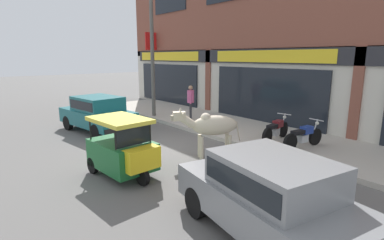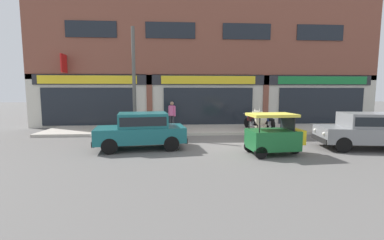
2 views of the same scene
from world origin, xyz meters
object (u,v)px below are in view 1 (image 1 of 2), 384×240
object	(u,v)px
car_0	(269,193)
car_1	(97,112)
cow	(212,126)
pedestrian	(191,99)
motorcycle_0	(276,130)
auto_rickshaw	(124,151)
utility_pole	(153,60)
motorcycle_1	(303,136)

from	to	relation	value
car_0	car_1	bearing A→B (deg)	175.74
cow	pedestrian	bearing A→B (deg)	148.47
car_1	motorcycle_0	distance (m)	7.07
car_0	motorcycle_0	xyz separation A→B (m)	(-3.25, 4.76, -0.28)
car_0	auto_rickshaw	xyz separation A→B (m)	(-4.04, -0.65, -0.15)
auto_rickshaw	utility_pole	size ratio (longest dim) A/B	0.38
cow	car_1	world-z (taller)	cow
car_1	pedestrian	world-z (taller)	pedestrian
pedestrian	auto_rickshaw	bearing A→B (deg)	-54.26
car_1	motorcycle_1	world-z (taller)	car_1
motorcycle_0	pedestrian	xyz separation A→B (m)	(-4.58, -0.14, 0.60)
auto_rickshaw	pedestrian	world-z (taller)	pedestrian
car_0	pedestrian	distance (m)	9.10
motorcycle_1	motorcycle_0	bearing A→B (deg)	177.56
car_0	utility_pole	size ratio (longest dim) A/B	0.70
motorcycle_0	utility_pole	xyz separation A→B (m)	(-6.51, -0.93, 2.33)
auto_rickshaw	motorcycle_0	bearing A→B (deg)	81.75
motorcycle_1	pedestrian	xyz separation A→B (m)	(-5.67, -0.09, 0.60)
cow	utility_pole	size ratio (longest dim) A/B	0.36
motorcycle_1	car_1	bearing A→B (deg)	-149.41
car_1	utility_pole	world-z (taller)	utility_pole
car_0	car_1	xyz separation A→B (m)	(-9.01, 0.67, 0.00)
car_1	motorcycle_1	distance (m)	7.96
cow	pedestrian	xyz separation A→B (m)	(-4.19, 2.57, 0.13)
auto_rickshaw	pedestrian	size ratio (longest dim) A/B	1.27
motorcycle_1	utility_pole	distance (m)	7.99
cow	motorcycle_1	world-z (taller)	cow
car_1	pedestrian	xyz separation A→B (m)	(1.18, 3.95, 0.32)
auto_rickshaw	motorcycle_1	distance (m)	5.68
auto_rickshaw	pedestrian	distance (m)	6.52
car_1	auto_rickshaw	size ratio (longest dim) A/B	1.85
cow	auto_rickshaw	size ratio (longest dim) A/B	0.96
utility_pole	motorcycle_0	bearing A→B (deg)	8.13
car_1	motorcycle_0	world-z (taller)	car_1
cow	car_1	size ratio (longest dim) A/B	0.52
cow	motorcycle_1	distance (m)	3.08
car_1	pedestrian	size ratio (longest dim) A/B	2.35
car_0	auto_rickshaw	distance (m)	4.09
motorcycle_0	motorcycle_1	size ratio (longest dim) A/B	1.00
cow	car_1	bearing A→B (deg)	-165.56
pedestrian	utility_pole	size ratio (longest dim) A/B	0.30
motorcycle_1	utility_pole	bearing A→B (deg)	-173.36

